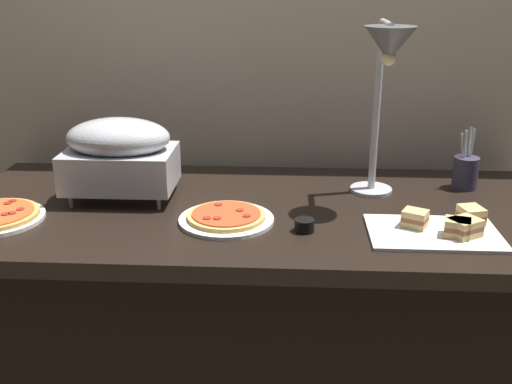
{
  "coord_description": "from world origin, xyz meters",
  "views": [
    {
      "loc": [
        0.11,
        -1.77,
        1.45
      ],
      "look_at": [
        0.01,
        0.0,
        0.81
      ],
      "focal_mm": 42.23,
      "sensor_mm": 36.0,
      "label": 1
    }
  ],
  "objects_px": {
    "chafing_dish": "(120,154)",
    "heat_lamp": "(386,65)",
    "sandwich_platter": "(443,228)",
    "pizza_plate_front": "(226,218)",
    "sauce_cup_near": "(304,225)",
    "utensil_holder": "(465,172)"
  },
  "relations": [
    {
      "from": "chafing_dish",
      "to": "pizza_plate_front",
      "type": "distance_m",
      "value": 0.43
    },
    {
      "from": "utensil_holder",
      "to": "heat_lamp",
      "type": "bearing_deg",
      "value": -149.99
    },
    {
      "from": "heat_lamp",
      "to": "pizza_plate_front",
      "type": "bearing_deg",
      "value": -161.03
    },
    {
      "from": "chafing_dish",
      "to": "sauce_cup_near",
      "type": "xyz_separation_m",
      "value": [
        0.59,
        -0.24,
        -0.13
      ]
    },
    {
      "from": "heat_lamp",
      "to": "pizza_plate_front",
      "type": "height_order",
      "value": "heat_lamp"
    },
    {
      "from": "sauce_cup_near",
      "to": "utensil_holder",
      "type": "relative_size",
      "value": 0.27
    },
    {
      "from": "sauce_cup_near",
      "to": "utensil_holder",
      "type": "distance_m",
      "value": 0.69
    },
    {
      "from": "sandwich_platter",
      "to": "utensil_holder",
      "type": "relative_size",
      "value": 1.75
    },
    {
      "from": "pizza_plate_front",
      "to": "sauce_cup_near",
      "type": "distance_m",
      "value": 0.24
    },
    {
      "from": "sandwich_platter",
      "to": "sauce_cup_near",
      "type": "height_order",
      "value": "sandwich_platter"
    },
    {
      "from": "sauce_cup_near",
      "to": "sandwich_platter",
      "type": "bearing_deg",
      "value": 0.09
    },
    {
      "from": "heat_lamp",
      "to": "sauce_cup_near",
      "type": "bearing_deg",
      "value": -137.04
    },
    {
      "from": "sandwich_platter",
      "to": "utensil_holder",
      "type": "distance_m",
      "value": 0.44
    },
    {
      "from": "chafing_dish",
      "to": "sauce_cup_near",
      "type": "bearing_deg",
      "value": -22.24
    },
    {
      "from": "heat_lamp",
      "to": "sandwich_platter",
      "type": "xyz_separation_m",
      "value": [
        0.16,
        -0.22,
        -0.42
      ]
    },
    {
      "from": "chafing_dish",
      "to": "sandwich_platter",
      "type": "height_order",
      "value": "chafing_dish"
    },
    {
      "from": "pizza_plate_front",
      "to": "sauce_cup_near",
      "type": "relative_size",
      "value": 4.94
    },
    {
      "from": "pizza_plate_front",
      "to": "utensil_holder",
      "type": "height_order",
      "value": "utensil_holder"
    },
    {
      "from": "sandwich_platter",
      "to": "sauce_cup_near",
      "type": "bearing_deg",
      "value": -179.91
    },
    {
      "from": "heat_lamp",
      "to": "sandwich_platter",
      "type": "bearing_deg",
      "value": -53.66
    },
    {
      "from": "chafing_dish",
      "to": "utensil_holder",
      "type": "xyz_separation_m",
      "value": [
        1.14,
        0.16,
        -0.09
      ]
    },
    {
      "from": "chafing_dish",
      "to": "heat_lamp",
      "type": "distance_m",
      "value": 0.87
    }
  ]
}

